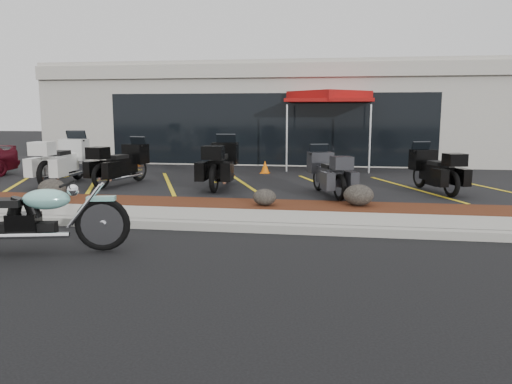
% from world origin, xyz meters
% --- Properties ---
extents(ground, '(90.00, 90.00, 0.00)m').
position_xyz_m(ground, '(0.00, 0.00, 0.00)').
color(ground, black).
rests_on(ground, ground).
extents(curb, '(24.00, 0.25, 0.15)m').
position_xyz_m(curb, '(0.00, 0.90, 0.07)').
color(curb, gray).
rests_on(curb, ground).
extents(sidewalk, '(24.00, 1.20, 0.15)m').
position_xyz_m(sidewalk, '(0.00, 1.60, 0.07)').
color(sidewalk, gray).
rests_on(sidewalk, ground).
extents(mulch_bed, '(24.00, 1.20, 0.16)m').
position_xyz_m(mulch_bed, '(0.00, 2.80, 0.08)').
color(mulch_bed, '#35170C').
rests_on(mulch_bed, ground).
extents(upper_lot, '(26.00, 9.60, 0.15)m').
position_xyz_m(upper_lot, '(0.00, 8.20, 0.07)').
color(upper_lot, black).
rests_on(upper_lot, ground).
extents(dealership_building, '(18.00, 8.16, 4.00)m').
position_xyz_m(dealership_building, '(0.00, 14.47, 2.01)').
color(dealership_building, '#A7A397').
rests_on(dealership_building, ground).
extents(boulder_left, '(0.64, 0.53, 0.45)m').
position_xyz_m(boulder_left, '(-3.98, 2.69, 0.39)').
color(boulder_left, black).
rests_on(boulder_left, mulch_bed).
extents(boulder_mid, '(0.50, 0.41, 0.35)m').
position_xyz_m(boulder_mid, '(0.93, 2.61, 0.34)').
color(boulder_mid, black).
rests_on(boulder_mid, mulch_bed).
extents(boulder_right, '(0.63, 0.53, 0.45)m').
position_xyz_m(boulder_right, '(2.89, 2.89, 0.38)').
color(boulder_right, black).
rests_on(boulder_right, mulch_bed).
extents(hero_cruiser, '(3.23, 1.49, 1.10)m').
position_xyz_m(hero_cruiser, '(-1.11, -0.73, 0.55)').
color(hero_cruiser, '#80C7BC').
rests_on(hero_cruiser, ground).
extents(touring_white, '(1.06, 2.53, 1.45)m').
position_xyz_m(touring_white, '(-5.06, 5.89, 0.87)').
color(touring_white, silver).
rests_on(touring_white, upper_lot).
extents(touring_black_front, '(1.38, 2.36, 1.29)m').
position_xyz_m(touring_black_front, '(-3.17, 5.88, 0.79)').
color(touring_black_front, black).
rests_on(touring_black_front, upper_lot).
extents(touring_black_mid, '(0.99, 2.40, 1.38)m').
position_xyz_m(touring_black_mid, '(-0.59, 5.84, 0.84)').
color(touring_black_mid, black).
rests_on(touring_black_mid, upper_lot).
extents(touring_grey, '(1.45, 2.19, 1.19)m').
position_xyz_m(touring_grey, '(1.99, 4.85, 0.74)').
color(touring_grey, '#28292D').
rests_on(touring_grey, upper_lot).
extents(touring_black_rear, '(1.42, 2.24, 1.22)m').
position_xyz_m(touring_black_rear, '(4.61, 5.78, 0.76)').
color(touring_black_rear, black).
rests_on(touring_black_rear, upper_lot).
extents(traffic_cone, '(0.36, 0.36, 0.41)m').
position_xyz_m(traffic_cone, '(0.16, 8.31, 0.35)').
color(traffic_cone, '#DD6007').
rests_on(traffic_cone, upper_lot).
extents(popup_canopy, '(3.69, 3.69, 2.69)m').
position_xyz_m(popup_canopy, '(2.16, 10.20, 2.59)').
color(popup_canopy, silver).
rests_on(popup_canopy, upper_lot).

